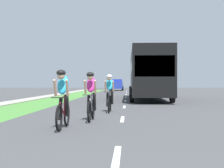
% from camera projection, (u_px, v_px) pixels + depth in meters
% --- Properties ---
extents(ground_plane, '(120.00, 120.00, 0.00)m').
position_uv_depth(ground_plane, '(125.00, 102.00, 20.99)').
color(ground_plane, '#424244').
extents(grass_verge, '(2.63, 70.00, 0.01)m').
position_uv_depth(grass_verge, '(48.00, 102.00, 21.24)').
color(grass_verge, '#478438').
rests_on(grass_verge, ground_plane).
extents(sidewalk_concrete, '(1.26, 70.00, 0.10)m').
position_uv_depth(sidewalk_concrete, '(19.00, 101.00, 21.34)').
color(sidewalk_concrete, '#9E998E').
rests_on(sidewalk_concrete, ground_plane).
extents(lane_markings_center, '(0.12, 52.20, 0.01)m').
position_uv_depth(lane_markings_center, '(126.00, 99.00, 24.99)').
color(lane_markings_center, white).
rests_on(lane_markings_center, ground_plane).
extents(cyclist_lead, '(0.42, 1.72, 1.58)m').
position_uv_depth(cyclist_lead, '(63.00, 99.00, 8.70)').
color(cyclist_lead, black).
rests_on(cyclist_lead, ground_plane).
extents(cyclist_trailing, '(0.42, 1.72, 1.58)m').
position_uv_depth(cyclist_trailing, '(91.00, 96.00, 10.52)').
color(cyclist_trailing, black).
rests_on(cyclist_trailing, ground_plane).
extents(cyclist_distant, '(0.42, 1.72, 1.58)m').
position_uv_depth(cyclist_distant, '(110.00, 93.00, 13.69)').
color(cyclist_distant, black).
rests_on(cyclist_distant, ground_plane).
extents(bus_black, '(2.78, 11.60, 3.48)m').
position_uv_depth(bus_black, '(148.00, 73.00, 23.93)').
color(bus_black, black).
rests_on(bus_black, ground_plane).
extents(sedan_dark_green, '(1.98, 4.30, 1.52)m').
position_uv_depth(sedan_dark_green, '(141.00, 87.00, 40.07)').
color(sedan_dark_green, '#194C2D').
rests_on(sedan_dark_green, ground_plane).
extents(suv_blue, '(2.15, 4.70, 1.79)m').
position_uv_depth(suv_blue, '(117.00, 85.00, 51.84)').
color(suv_blue, '#23389E').
rests_on(suv_blue, ground_plane).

